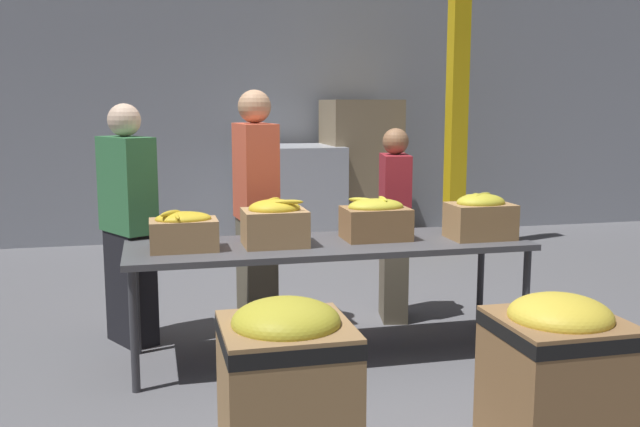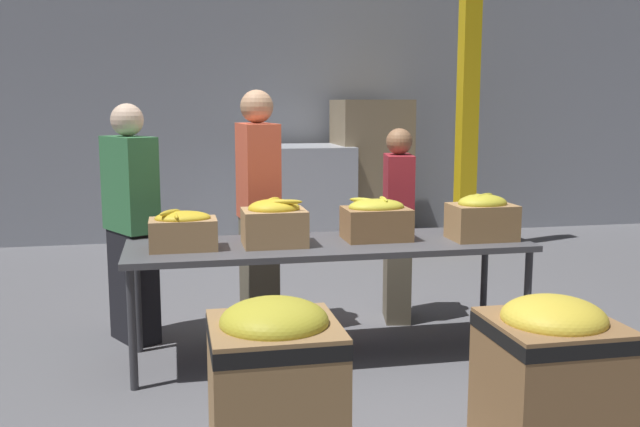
{
  "view_description": "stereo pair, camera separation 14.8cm",
  "coord_description": "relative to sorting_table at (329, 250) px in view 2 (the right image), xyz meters",
  "views": [
    {
      "loc": [
        -1.14,
        -4.49,
        1.69
      ],
      "look_at": [
        -0.06,
        0.04,
        0.97
      ],
      "focal_mm": 40.0,
      "sensor_mm": 36.0,
      "label": 1
    },
    {
      "loc": [
        -0.99,
        -4.52,
        1.69
      ],
      "look_at": [
        -0.06,
        0.04,
        0.97
      ],
      "focal_mm": 40.0,
      "sensor_mm": 36.0,
      "label": 2
    }
  ],
  "objects": [
    {
      "name": "ground_plane",
      "position": [
        0.0,
        0.0,
        -0.73
      ],
      "size": [
        30.0,
        30.0,
        0.0
      ],
      "primitive_type": "plane",
      "color": "slate"
    },
    {
      "name": "wall_back",
      "position": [
        0.0,
        4.37,
        1.27
      ],
      "size": [
        16.0,
        0.08,
        4.0
      ],
      "color": "#9399A3",
      "rests_on": "ground_plane"
    },
    {
      "name": "sorting_table",
      "position": [
        0.0,
        0.0,
        0.0
      ],
      "size": [
        2.65,
        0.79,
        0.78
      ],
      "color": "#4C4C51",
      "rests_on": "ground_plane"
    },
    {
      "name": "banana_box_0",
      "position": [
        -0.95,
        -0.03,
        0.18
      ],
      "size": [
        0.42,
        0.27,
        0.26
      ],
      "color": "tan",
      "rests_on": "sorting_table"
    },
    {
      "name": "banana_box_1",
      "position": [
        -0.37,
        -0.01,
        0.2
      ],
      "size": [
        0.4,
        0.33,
        0.31
      ],
      "color": "tan",
      "rests_on": "sorting_table"
    },
    {
      "name": "banana_box_2",
      "position": [
        0.33,
        0.04,
        0.19
      ],
      "size": [
        0.44,
        0.33,
        0.29
      ],
      "color": "olive",
      "rests_on": "sorting_table"
    },
    {
      "name": "banana_box_3",
      "position": [
        1.03,
        -0.1,
        0.21
      ],
      "size": [
        0.43,
        0.3,
        0.32
      ],
      "color": "#A37A4C",
      "rests_on": "sorting_table"
    },
    {
      "name": "volunteer_0",
      "position": [
        -1.3,
        0.59,
        0.11
      ],
      "size": [
        0.42,
        0.51,
        1.69
      ],
      "rotation": [
        0.0,
        0.0,
        -1.06
      ],
      "color": "black",
      "rests_on": "ground_plane"
    },
    {
      "name": "volunteer_1",
      "position": [
        -0.4,
        0.62,
        0.16
      ],
      "size": [
        0.28,
        0.5,
        1.79
      ],
      "rotation": [
        0.0,
        0.0,
        -1.48
      ],
      "color": "#6B604C",
      "rests_on": "ground_plane"
    },
    {
      "name": "volunteer_2",
      "position": [
        0.7,
        0.69,
        0.02
      ],
      "size": [
        0.28,
        0.44,
        1.5
      ],
      "rotation": [
        0.0,
        0.0,
        -1.77
      ],
      "color": "#6B604C",
      "rests_on": "ground_plane"
    },
    {
      "name": "donation_bin_0",
      "position": [
        -0.58,
        -1.53,
        -0.28
      ],
      "size": [
        0.57,
        0.57,
        0.85
      ],
      "color": "#A37A4C",
      "rests_on": "ground_plane"
    },
    {
      "name": "donation_bin_1",
      "position": [
        0.76,
        -1.53,
        -0.32
      ],
      "size": [
        0.59,
        0.59,
        0.78
      ],
      "color": "olive",
      "rests_on": "ground_plane"
    },
    {
      "name": "support_pillar",
      "position": [
        2.28,
        3.1,
        1.27
      ],
      "size": [
        0.2,
        0.2,
        4.0
      ],
      "color": "yellow",
      "rests_on": "ground_plane"
    },
    {
      "name": "pallet_stack_0",
      "position": [
        0.52,
        3.64,
        -0.14
      ],
      "size": [
        1.07,
        1.07,
        1.2
      ],
      "color": "olive",
      "rests_on": "ground_plane"
    },
    {
      "name": "pallet_stack_1",
      "position": [
        1.33,
        3.74,
        0.13
      ],
      "size": [
        0.91,
        0.91,
        1.73
      ],
      "color": "olive",
      "rests_on": "ground_plane"
    }
  ]
}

